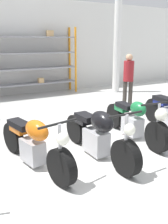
# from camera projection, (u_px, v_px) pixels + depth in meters

# --- Properties ---
(ground_plane) EXTENTS (30.00, 30.00, 0.00)m
(ground_plane) POSITION_uv_depth(u_px,v_px,m) (94.00, 153.00, 4.66)
(ground_plane) COLOR silver
(back_wall) EXTENTS (30.00, 0.08, 3.60)m
(back_wall) POSITION_uv_depth(u_px,v_px,m) (10.00, 47.00, 9.30)
(back_wall) COLOR silver
(back_wall) RESTS_ON ground_plane
(shelving_rack) EXTENTS (4.60, 0.63, 2.55)m
(shelving_rack) POSITION_uv_depth(u_px,v_px,m) (17.00, 61.00, 9.17)
(shelving_rack) COLOR orange
(shelving_rack) RESTS_ON ground_plane
(support_pillar) EXTENTS (0.28, 0.28, 3.60)m
(support_pillar) POSITION_uv_depth(u_px,v_px,m) (117.00, 47.00, 9.82)
(support_pillar) COLOR silver
(support_pillar) RESTS_ON ground_plane
(motorcycle_orange) EXTENTS (0.75, 2.08, 0.95)m
(motorcycle_orange) POSITION_uv_depth(u_px,v_px,m) (34.00, 143.00, 4.07)
(motorcycle_orange) COLOR black
(motorcycle_orange) RESTS_ON ground_plane
(motorcycle_black) EXTENTS (0.62, 2.14, 0.99)m
(motorcycle_black) POSITION_uv_depth(u_px,v_px,m) (98.00, 134.00, 4.43)
(motorcycle_black) COLOR black
(motorcycle_black) RESTS_ON ground_plane
(motorcycle_green) EXTENTS (0.75, 2.11, 0.95)m
(motorcycle_green) POSITION_uv_depth(u_px,v_px,m) (135.00, 121.00, 5.26)
(motorcycle_green) COLOR black
(motorcycle_green) RESTS_ON ground_plane
(person_browsing) EXTENTS (0.44, 0.44, 1.64)m
(person_browsing) POSITION_uv_depth(u_px,v_px,m) (128.00, 76.00, 7.86)
(person_browsing) COLOR #38332D
(person_browsing) RESTS_ON ground_plane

